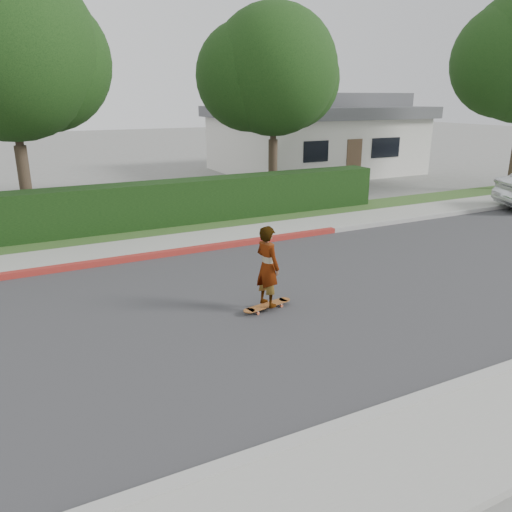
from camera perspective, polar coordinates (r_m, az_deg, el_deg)
The scene contains 12 objects.
ground at distance 12.36m, azimuth 16.01°, elevation -2.35°, with size 120.00×120.00×0.00m, color slate.
road at distance 12.36m, azimuth 16.01°, elevation -2.32°, with size 60.00×8.00×0.01m, color #2D2D30.
curb_far at distance 15.43m, azimuth 5.77°, elevation 2.52°, with size 60.00×0.20×0.15m, color #9E9E99.
curb_red_section at distance 13.49m, azimuth -12.45°, elevation -0.04°, with size 12.00×0.21×0.15m, color maroon.
sidewalk_far at distance 16.17m, azimuth 4.05°, elevation 3.22°, with size 60.00×1.60×0.12m, color gray.
planting_strip at distance 17.52m, azimuth 1.37°, elevation 4.36°, with size 60.00×1.60×0.10m, color #2D4C1E.
hedge at distance 16.75m, azimuth -8.73°, elevation 5.99°, with size 15.00×1.00×1.50m, color black.
tree_left at distance 17.14m, azimuth -26.64°, elevation 19.88°, with size 5.99×5.21×8.00m.
tree_center at distance 20.05m, azimuth 1.73°, elevation 20.02°, with size 5.66×4.84×7.44m.
house at distance 29.30m, azimuth 6.64°, elevation 13.69°, with size 10.60×8.60×4.30m.
skateboard at distance 10.07m, azimuth 1.29°, elevation -5.66°, with size 1.16×0.43×0.11m.
skateboarder at distance 9.77m, azimuth 1.33°, elevation -1.18°, with size 0.60×0.39×1.63m, color white.
Camera 1 is at (-8.09, -8.40, 4.10)m, focal length 35.00 mm.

